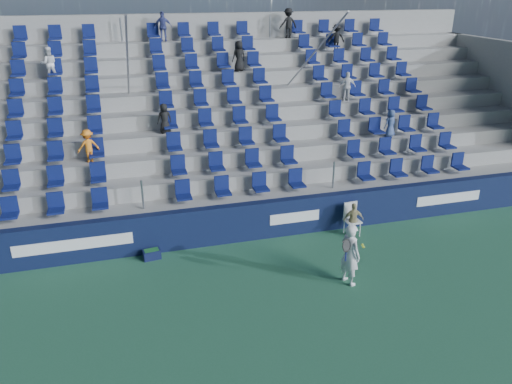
% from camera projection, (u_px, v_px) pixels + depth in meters
% --- Properties ---
extents(ground, '(70.00, 70.00, 0.00)m').
position_uv_depth(ground, '(278.00, 296.00, 12.64)').
color(ground, '#2A6345').
rests_on(ground, ground).
extents(sponsor_wall, '(24.00, 0.32, 1.20)m').
position_uv_depth(sponsor_wall, '(247.00, 222.00, 15.21)').
color(sponsor_wall, '#10193D').
rests_on(sponsor_wall, ground).
extents(grandstand, '(24.00, 8.17, 6.63)m').
position_uv_depth(grandstand, '(213.00, 129.00, 19.14)').
color(grandstand, '#969691').
rests_on(grandstand, ground).
extents(tennis_player, '(0.70, 0.72, 1.71)m').
position_uv_depth(tennis_player, '(350.00, 254.00, 12.87)').
color(tennis_player, white).
rests_on(tennis_player, ground).
extents(line_judge_chair, '(0.48, 0.50, 1.03)m').
position_uv_depth(line_judge_chair, '(351.00, 216.00, 15.58)').
color(line_judge_chair, white).
rests_on(line_judge_chair, ground).
extents(line_judge, '(0.67, 0.35, 1.09)m').
position_uv_depth(line_judge, '(353.00, 220.00, 15.46)').
color(line_judge, tan).
rests_on(line_judge, ground).
extents(ball_bin, '(0.52, 0.38, 0.28)m').
position_uv_depth(ball_bin, '(152.00, 254.00, 14.30)').
color(ball_bin, '#10163A').
rests_on(ball_bin, ground).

